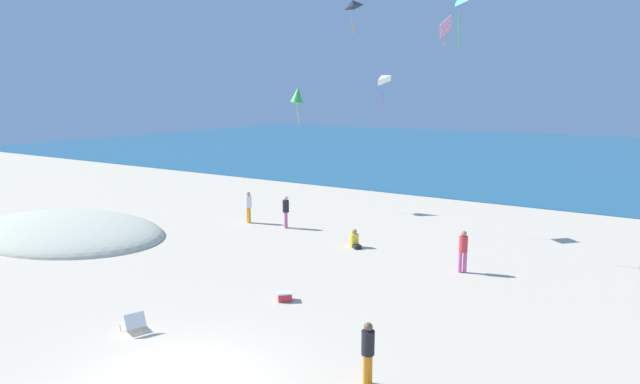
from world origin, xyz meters
TOP-DOWN VIEW (x-y plane):
  - ground_plane at (0.00, 10.00)m, footprint 120.00×120.00m
  - ocean_water at (0.00, 54.24)m, footprint 120.00×60.00m
  - dune_mound at (-14.32, 6.72)m, footprint 10.24×7.17m
  - beach_chair_far_right at (-3.09, 1.36)m, footprint 0.80×0.73m
  - cooler_box at (-1.02, 5.41)m, footprint 0.55×0.55m
  - person_0 at (-8.74, 12.93)m, footprint 0.42×0.42m
  - person_1 at (-6.57, 13.08)m, footprint 0.41×0.41m
  - person_2 at (-2.16, 11.88)m, footprint 0.68×0.62m
  - person_3 at (3.51, 2.29)m, footprint 0.31×0.31m
  - person_4 at (2.70, 11.08)m, footprint 0.41×0.41m
  - kite_pink at (-1.18, 18.90)m, footprint 0.51×1.19m
  - kite_black at (-2.54, 12.16)m, footprint 0.92×1.00m
  - kite_white at (-2.91, 15.58)m, footprint 0.70×0.88m
  - kite_teal at (2.88, 9.02)m, footprint 0.66×0.64m
  - kite_green at (-8.92, 17.47)m, footprint 0.91×0.99m

SIDE VIEW (x-z plane):
  - ground_plane at x=0.00m, z-range 0.00..0.00m
  - dune_mound at x=-14.32m, z-range -0.81..0.81m
  - ocean_water at x=0.00m, z-range 0.00..0.05m
  - cooler_box at x=-1.02m, z-range 0.00..0.28m
  - beach_chair_far_right at x=-3.09m, z-range -0.01..0.55m
  - person_2 at x=-2.16m, z-range -0.10..0.67m
  - person_3 at x=3.51m, z-range 0.11..1.57m
  - person_4 at x=2.70m, z-range 0.12..1.65m
  - person_1 at x=-6.57m, z-range 0.12..1.65m
  - person_0 at x=-8.74m, z-range 0.12..1.68m
  - kite_green at x=-8.92m, z-range 5.24..7.22m
  - kite_white at x=-2.91m, z-range 6.22..7.75m
  - kite_teal at x=2.88m, z-range 8.22..9.88m
  - kite_pink at x=-1.18m, z-range 8.73..10.18m
  - kite_black at x=-2.54m, z-range 9.10..10.48m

